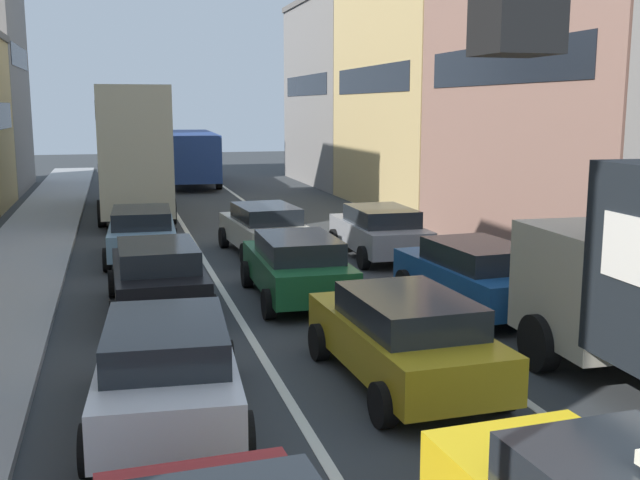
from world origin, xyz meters
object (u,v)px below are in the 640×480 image
(sedan_centre_lane_second, at_px, (404,336))
(coupe_centre_lane_fourth, at_px, (265,228))
(sedan_right_lane_behind_truck, at_px, (474,274))
(bus_far_queue_secondary, at_px, (191,153))
(hatchback_centre_lane_third, at_px, (297,265))
(traffic_light_pole, at_px, (1,262))
(sedan_left_lane_fourth, at_px, (142,232))
(wagon_left_lane_second, at_px, (167,367))
(sedan_left_lane_third, at_px, (158,275))
(wagon_right_lane_far, at_px, (379,231))
(bus_mid_queue_primary, at_px, (133,144))

(sedan_centre_lane_second, distance_m, coupe_centre_lane_fourth, 11.01)
(sedan_right_lane_behind_truck, relative_size, bus_far_queue_secondary, 0.42)
(sedan_right_lane_behind_truck, bearing_deg, coupe_centre_lane_fourth, 19.83)
(sedan_right_lane_behind_truck, bearing_deg, hatchback_centre_lane_third, 58.23)
(sedan_centre_lane_second, bearing_deg, hatchback_centre_lane_third, 1.68)
(traffic_light_pole, distance_m, sedan_right_lane_behind_truck, 14.34)
(traffic_light_pole, height_order, sedan_left_lane_fourth, traffic_light_pole)
(wagon_left_lane_second, distance_m, sedan_left_lane_third, 5.94)
(sedan_left_lane_third, relative_size, coupe_centre_lane_fourth, 0.98)
(wagon_right_lane_far, relative_size, bus_mid_queue_primary, 0.41)
(hatchback_centre_lane_third, height_order, sedan_right_lane_behind_truck, same)
(wagon_left_lane_second, bearing_deg, sedan_left_lane_third, 1.86)
(bus_mid_queue_primary, bearing_deg, sedan_left_lane_third, -179.57)
(hatchback_centre_lane_third, bearing_deg, coupe_centre_lane_fourth, -2.41)
(wagon_right_lane_far, distance_m, bus_mid_queue_primary, 13.08)
(wagon_right_lane_far, bearing_deg, hatchback_centre_lane_third, 140.82)
(traffic_light_pole, bearing_deg, coupe_centre_lane_fourth, 76.35)
(bus_far_queue_secondary, bearing_deg, sedan_left_lane_third, 175.29)
(coupe_centre_lane_fourth, distance_m, bus_far_queue_secondary, 21.51)
(traffic_light_pole, distance_m, bus_far_queue_secondary, 40.75)
(wagon_left_lane_second, height_order, sedan_left_lane_third, same)
(traffic_light_pole, bearing_deg, wagon_left_lane_second, 82.60)
(wagon_left_lane_second, bearing_deg, sedan_left_lane_fourth, 3.41)
(wagon_left_lane_second, bearing_deg, traffic_light_pole, 176.56)
(wagon_right_lane_far, bearing_deg, bus_mid_queue_primary, 31.36)
(sedan_left_lane_third, xyz_separation_m, wagon_right_lane_far, (6.53, 4.25, 0.00))
(sedan_centre_lane_second, height_order, bus_far_queue_secondary, bus_far_queue_secondary)
(wagon_left_lane_second, relative_size, coupe_centre_lane_fourth, 1.00)
(traffic_light_pole, relative_size, wagon_right_lane_far, 1.27)
(sedan_centre_lane_second, distance_m, sedan_left_lane_third, 6.46)
(traffic_light_pole, height_order, hatchback_centre_lane_third, traffic_light_pole)
(sedan_left_lane_fourth, distance_m, wagon_right_lane_far, 6.80)
(sedan_centre_lane_second, bearing_deg, coupe_centre_lane_fourth, -1.84)
(traffic_light_pole, bearing_deg, sedan_centre_lane_second, 59.62)
(sedan_centre_lane_second, distance_m, sedan_right_lane_behind_truck, 4.86)
(sedan_centre_lane_second, bearing_deg, bus_far_queue_secondary, -2.04)
(sedan_centre_lane_second, xyz_separation_m, bus_far_queue_secondary, (-0.03, 32.50, 0.96))
(sedan_left_lane_third, bearing_deg, sedan_right_lane_behind_truck, -105.26)
(wagon_left_lane_second, relative_size, sedan_right_lane_behind_truck, 1.00)
(wagon_left_lane_second, bearing_deg, sedan_right_lane_behind_truck, -54.05)
(hatchback_centre_lane_third, relative_size, bus_far_queue_secondary, 0.41)
(wagon_left_lane_second, distance_m, bus_mid_queue_primary, 21.41)
(wagon_left_lane_second, relative_size, bus_far_queue_secondary, 0.42)
(sedan_left_lane_third, relative_size, sedan_left_lane_fourth, 0.99)
(traffic_light_pole, xyz_separation_m, sedan_centre_lane_second, (4.65, 7.93, -3.02))
(sedan_left_lane_fourth, bearing_deg, wagon_left_lane_second, -178.24)
(sedan_left_lane_fourth, xyz_separation_m, sedan_right_lane_behind_truck, (6.67, -7.45, 0.00))
(coupe_centre_lane_fourth, xyz_separation_m, wagon_right_lane_far, (3.11, -1.32, 0.00))
(wagon_left_lane_second, bearing_deg, sedan_centre_lane_second, -78.50)
(hatchback_centre_lane_third, distance_m, bus_far_queue_secondary, 26.92)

